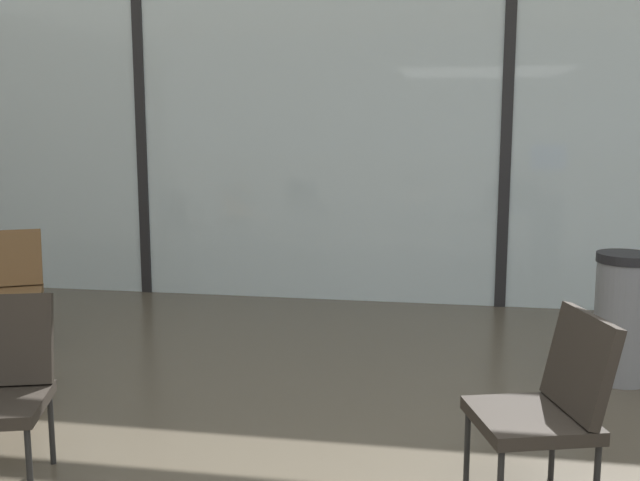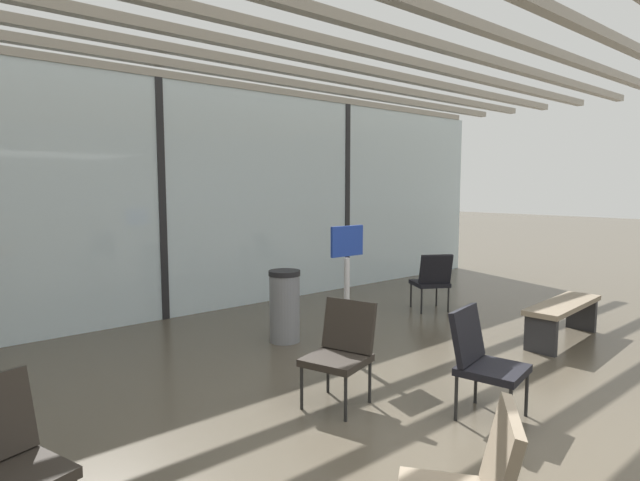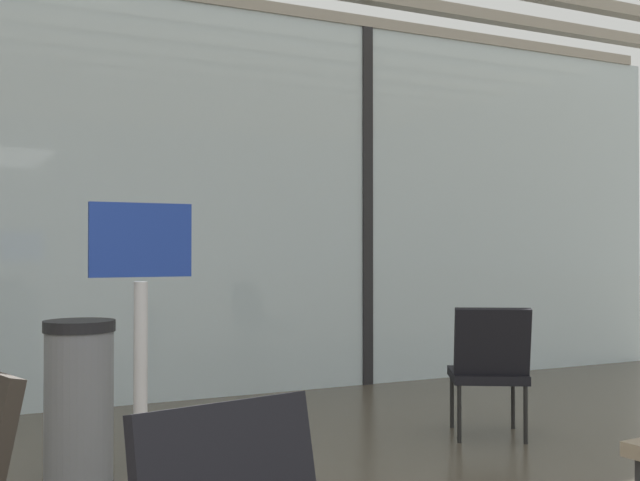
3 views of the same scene
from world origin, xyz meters
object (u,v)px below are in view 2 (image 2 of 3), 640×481
Objects in this scene: parked_airplane at (83,175)px; waiting_bench at (563,311)px; info_sign at (347,297)px; lounge_chair_4 at (482,356)px; trash_bin at (285,306)px; lounge_chair_0 at (432,278)px; lounge_chair_6 at (342,346)px.

waiting_bench is (2.72, -9.23, -1.73)m from parked_airplane.
waiting_bench is 2.74m from info_sign.
trash_bin is (0.01, 2.66, -0.06)m from lounge_chair_4.
lounge_chair_0 is at bearing 31.56° from lounge_chair_4.
lounge_chair_6 is 1.87m from trash_bin.
parked_airplane reaches higher than lounge_chair_0.
lounge_chair_6 is 0.57× the size of waiting_bench.
info_sign reaches higher than lounge_chair_4.
trash_bin is at bearing 96.70° from info_sign.
trash_bin reaches higher than waiting_bench.
lounge_chair_0 is at bearing 84.50° from waiting_bench.
waiting_bench is (-0.01, -1.95, -0.13)m from lounge_chair_0.
parked_airplane is at bearing 78.97° from lounge_chair_4.
info_sign is at bearing -88.01° from parked_airplane.
lounge_chair_4 is at bearing 19.51° from lounge_chair_6.
lounge_chair_0 is at bearing -4.66° from trash_bin.
parked_airplane is 9.80× the size of info_sign.
parked_airplane is at bearing -40.14° from lounge_chair_0.
parked_airplane is 9.77m from waiting_bench.
info_sign is at bearing 117.20° from lounge_chair_6.
lounge_chair_0 is 2.57m from info_sign.
waiting_bench is at bearing 118.82° from lounge_chair_0.
lounge_chair_6 is (-0.68, 0.92, 0.00)m from lounge_chair_4.
waiting_bench is at bearing -0.93° from lounge_chair_4.
info_sign is at bearing 46.16° from lounge_chair_0.
lounge_chair_4 is (-2.58, -2.45, 0.00)m from lounge_chair_0.
lounge_chair_6 is 1.13m from info_sign.
waiting_bench is 3.34m from trash_bin.
trash_bin is at bearing 141.33° from lounge_chair_6.
lounge_chair_6 is at bearing -135.77° from info_sign.
lounge_chair_0 is at bearing 16.90° from info_sign.
parked_airplane is 7.26m from trash_bin.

